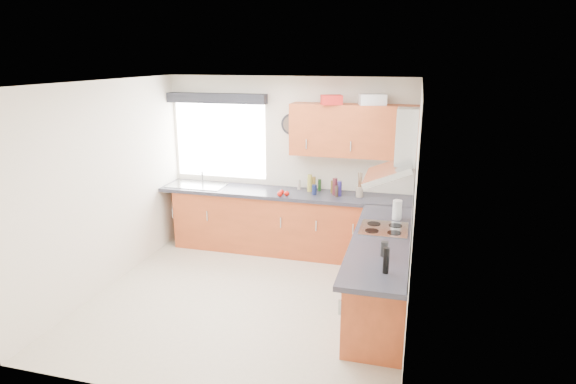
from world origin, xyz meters
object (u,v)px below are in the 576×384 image
(oven, at_px, (381,269))
(extractor_hood, at_px, (398,154))
(upper_cabinets, at_px, (353,131))
(washing_machine, at_px, (241,221))

(oven, xyz_separation_m, extractor_hood, (0.10, -0.00, 1.34))
(upper_cabinets, relative_size, washing_machine, 2.15)
(upper_cabinets, bearing_deg, washing_machine, -176.27)
(extractor_hood, bearing_deg, upper_cabinets, 116.13)
(upper_cabinets, height_order, washing_machine, upper_cabinets)
(washing_machine, bearing_deg, oven, -24.35)
(washing_machine, bearing_deg, upper_cabinets, 8.83)
(oven, bearing_deg, upper_cabinets, 112.54)
(extractor_hood, relative_size, upper_cabinets, 0.46)
(oven, bearing_deg, washing_machine, 150.55)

